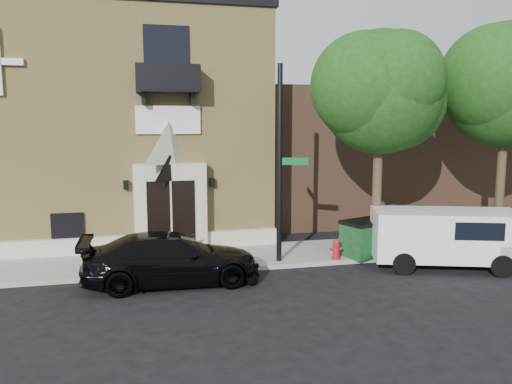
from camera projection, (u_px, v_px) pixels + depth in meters
The scene contains 13 objects.
ground at pixel (209, 274), 15.97m from camera, with size 120.00×120.00×0.00m, color black.
sidewalk at pixel (231, 257), 17.63m from camera, with size 42.00×3.00×0.15m, color gray.
church at pixel (117, 126), 22.32m from camera, with size 12.20×11.01×9.30m.
neighbour_building at pixel (406, 152), 26.92m from camera, with size 18.00×8.00×6.40m, color brown.
street_tree_left at pixel (382, 91), 16.85m from camera, with size 4.97×4.38×7.77m.
street_tree_mid at pixel (510, 84), 17.94m from camera, with size 5.21×4.64×8.25m.
black_sedan at pixel (172, 259), 14.93m from camera, with size 2.15×5.28×1.53m, color black.
cargo_van at pixel (451, 236), 16.49m from camera, with size 5.05×3.26×1.93m.
street_sign at pixel (280, 164), 16.53m from camera, with size 1.02×1.18×6.56m.
fire_hydrant at pixel (336, 249), 17.10m from camera, with size 0.40×0.32×0.71m.
dumpster at pixel (369, 237), 17.65m from camera, with size 2.19×1.70×1.26m.
planter at pixel (185, 244), 17.68m from camera, with size 0.70×0.61×0.78m, color #57722F.
pedestrian_near at pixel (391, 226), 18.65m from camera, with size 0.61×0.40×1.67m, color black.
Camera 1 is at (-2.06, -15.39, 4.82)m, focal length 35.00 mm.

